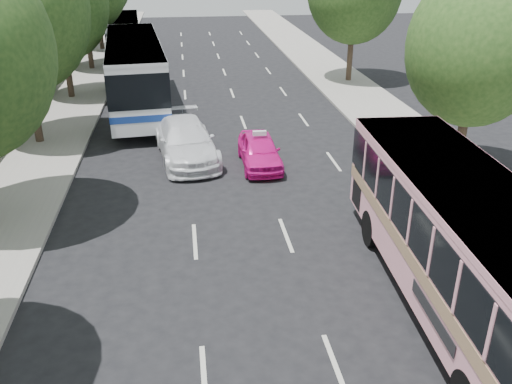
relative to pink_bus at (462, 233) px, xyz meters
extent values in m
plane|color=black|center=(-4.50, 0.17, -2.12)|extent=(120.00, 120.00, 0.00)
cube|color=#9E998E|center=(-13.00, 20.17, -2.05)|extent=(4.00, 90.00, 0.15)
cube|color=#9E998E|center=(4.00, 20.17, -2.06)|extent=(4.00, 90.00, 0.12)
cube|color=#9E998E|center=(-14.80, 20.17, -1.22)|extent=(0.30, 90.00, 1.50)
cylinder|color=#38281E|center=(-13.20, 14.17, -0.22)|extent=(0.36, 0.36, 3.80)
ellipsoid|color=#234719|center=(-13.20, 14.17, 3.78)|extent=(6.00, 6.00, 6.90)
cylinder|color=#38281E|center=(-13.10, 22.17, -0.37)|extent=(0.36, 0.36, 3.50)
ellipsoid|color=#234719|center=(-13.10, 22.17, 3.31)|extent=(5.52, 5.52, 6.35)
cylinder|color=#38281E|center=(-13.00, 30.17, -0.13)|extent=(0.36, 0.36, 3.99)
cylinder|color=#38281E|center=(-13.20, 38.17, -0.26)|extent=(0.36, 0.36, 3.72)
cylinder|color=#38281E|center=(4.20, 8.17, -0.51)|extent=(0.36, 0.36, 3.23)
ellipsoid|color=#234719|center=(4.20, 8.17, 2.89)|extent=(5.10, 5.10, 5.87)
sphere|color=#234719|center=(4.60, 7.87, 3.91)|extent=(3.32, 3.31, 3.31)
cylinder|color=#38281E|center=(4.50, 24.17, -0.22)|extent=(0.36, 0.36, 3.80)
cube|color=#FBA2B5|center=(0.00, 0.00, -0.14)|extent=(3.20, 10.78, 2.86)
cube|color=#9E7A59|center=(0.00, 0.00, -0.47)|extent=(3.24, 10.80, 0.37)
cube|color=black|center=(0.00, 0.00, 0.38)|extent=(3.25, 10.81, 1.17)
cube|color=#FBA2B5|center=(0.00, 0.00, 1.20)|extent=(3.22, 10.80, 0.17)
cylinder|color=black|center=(-1.02, 3.26, -1.57)|extent=(0.38, 1.12, 1.11)
cylinder|color=black|center=(1.34, 3.14, -1.57)|extent=(0.38, 1.12, 1.11)
imported|color=#E71492|center=(-3.50, 10.16, -1.46)|extent=(1.59, 3.91, 1.33)
imported|color=white|center=(-6.50, 11.39, -1.31)|extent=(3.00, 5.84, 1.62)
cube|color=white|center=(-9.00, 19.20, 0.07)|extent=(3.86, 12.88, 3.22)
cube|color=black|center=(-9.00, 19.20, 0.47)|extent=(3.91, 12.92, 1.59)
cube|color=navy|center=(-9.00, 19.20, -0.75)|extent=(3.90, 12.90, 0.32)
cube|color=white|center=(-9.00, 19.20, 1.61)|extent=(3.88, 12.90, 0.15)
cylinder|color=black|center=(-10.56, 23.08, -1.54)|extent=(0.44, 1.19, 1.16)
cylinder|color=black|center=(-8.18, 23.31, -1.54)|extent=(0.44, 1.19, 1.16)
cylinder|color=black|center=(-9.78, 14.66, -1.54)|extent=(0.44, 1.19, 1.16)
cylinder|color=black|center=(-7.40, 14.89, -1.54)|extent=(0.44, 1.19, 1.16)
cube|color=silver|center=(-10.80, 33.50, -0.27)|extent=(3.08, 10.86, 2.72)
cube|color=black|center=(-10.80, 33.50, 0.07)|extent=(3.13, 10.89, 1.34)
cube|color=navy|center=(-10.80, 33.50, -0.96)|extent=(3.12, 10.88, 0.27)
cube|color=silver|center=(-10.80, 33.50, 1.03)|extent=(3.10, 10.88, 0.13)
cylinder|color=black|center=(-12.04, 36.81, -1.63)|extent=(0.36, 1.00, 0.98)
cylinder|color=black|center=(-10.07, 36.96, -1.63)|extent=(0.36, 1.00, 0.98)
cylinder|color=black|center=(-11.50, 29.68, -1.63)|extent=(0.36, 1.00, 0.98)
cylinder|color=black|center=(-9.53, 29.83, -1.63)|extent=(0.36, 1.00, 0.98)
cube|color=silver|center=(-3.50, 10.16, -0.70)|extent=(0.55, 0.18, 0.18)
camera|label=1|loc=(-6.49, -10.68, 6.41)|focal=38.00mm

